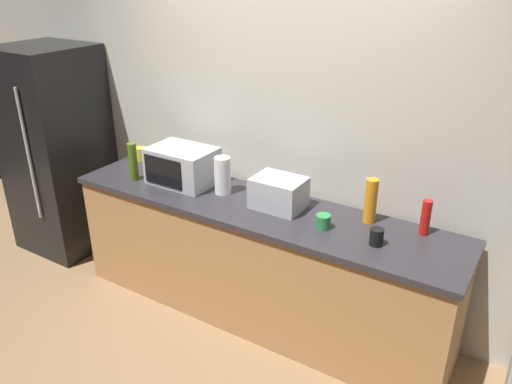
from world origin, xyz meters
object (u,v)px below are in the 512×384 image
(refrigerator, at_px, (58,151))
(toaster_oven, at_px, (279,193))
(microwave, at_px, (182,165))
(mug_black, at_px, (377,237))
(bottle_olive_oil, at_px, (133,162))
(bottle_hot_sauce, at_px, (426,218))
(mug_green, at_px, (323,221))
(mug_yellow, at_px, (141,154))
(bottle_dish_soap, at_px, (371,201))
(paper_towel_roll, at_px, (223,175))

(refrigerator, distance_m, toaster_oven, 2.19)
(microwave, xyz_separation_m, mug_black, (1.55, -0.12, -0.08))
(toaster_oven, distance_m, bottle_olive_oil, 1.17)
(bottle_olive_oil, distance_m, mug_black, 1.90)
(bottle_hot_sauce, height_order, mug_black, bottle_hot_sauce)
(bottle_hot_sauce, xyz_separation_m, mug_green, (-0.55, -0.25, -0.07))
(mug_yellow, height_order, mug_green, mug_yellow)
(microwave, xyz_separation_m, mug_yellow, (-0.60, 0.18, -0.08))
(bottle_hot_sauce, relative_size, bottle_olive_oil, 0.78)
(bottle_hot_sauce, bearing_deg, bottle_olive_oil, -171.59)
(toaster_oven, xyz_separation_m, mug_green, (0.38, -0.11, -0.06))
(microwave, height_order, bottle_olive_oil, bottle_olive_oil)
(mug_yellow, distance_m, mug_green, 1.82)
(bottle_hot_sauce, height_order, bottle_dish_soap, bottle_dish_soap)
(bottle_dish_soap, bearing_deg, mug_green, -133.01)
(refrigerator, height_order, bottle_hot_sauce, refrigerator)
(bottle_dish_soap, height_order, mug_green, bottle_dish_soap)
(bottle_olive_oil, xyz_separation_m, bottle_dish_soap, (1.76, 0.29, 0.00))
(bottle_olive_oil, bearing_deg, mug_green, 2.13)
(microwave, height_order, mug_black, microwave)
(refrigerator, bearing_deg, paper_towel_roll, 1.65)
(toaster_oven, height_order, paper_towel_roll, paper_towel_roll)
(refrigerator, xyz_separation_m, mug_yellow, (0.77, 0.23, 0.05))
(refrigerator, xyz_separation_m, mug_green, (2.57, -0.05, 0.04))
(mug_green, bearing_deg, bottle_hot_sauce, 24.53)
(microwave, bearing_deg, mug_green, -4.65)
(bottle_olive_oil, bearing_deg, mug_yellow, 127.13)
(refrigerator, height_order, bottle_dish_soap, refrigerator)
(toaster_oven, distance_m, mug_green, 0.40)
(microwave, relative_size, bottle_olive_oil, 1.66)
(bottle_hot_sauce, height_order, bottle_olive_oil, bottle_olive_oil)
(toaster_oven, distance_m, bottle_hot_sauce, 0.95)
(paper_towel_roll, xyz_separation_m, mug_yellow, (-0.97, 0.18, -0.08))
(paper_towel_roll, relative_size, bottle_olive_oil, 0.93)
(mug_green, bearing_deg, paper_towel_roll, 173.18)
(mug_green, bearing_deg, mug_black, -3.87)
(bottle_dish_soap, relative_size, mug_green, 3.17)
(bottle_hot_sauce, relative_size, mug_yellow, 2.12)
(toaster_oven, distance_m, bottle_dish_soap, 0.61)
(paper_towel_roll, distance_m, bottle_dish_soap, 1.05)
(mug_green, relative_size, mug_black, 0.89)
(mug_yellow, xyz_separation_m, mug_black, (2.15, -0.30, -0.00))
(microwave, distance_m, mug_black, 1.55)
(paper_towel_roll, bearing_deg, bottle_dish_soap, 7.08)
(microwave, distance_m, toaster_oven, 0.82)
(microwave, relative_size, paper_towel_roll, 1.78)
(refrigerator, height_order, microwave, refrigerator)
(toaster_oven, relative_size, mug_yellow, 3.20)
(bottle_dish_soap, bearing_deg, mug_yellow, 178.56)
(bottle_hot_sauce, bearing_deg, paper_towel_roll, -173.69)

